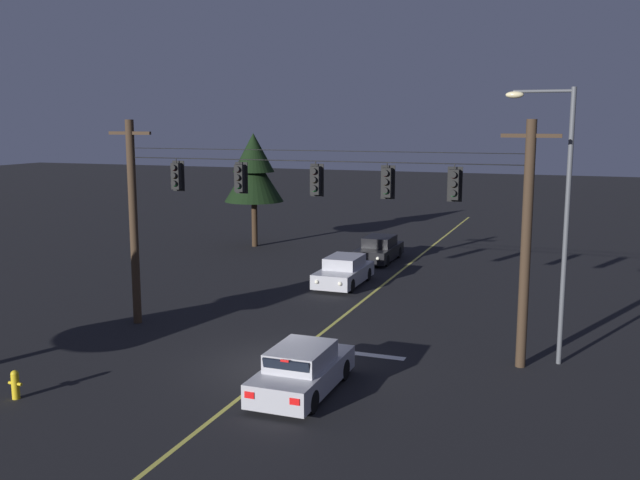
# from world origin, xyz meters

# --- Properties ---
(ground_plane) EXTENTS (180.00, 180.00, 0.00)m
(ground_plane) POSITION_xyz_m (0.00, 0.00, 0.00)
(ground_plane) COLOR black
(lane_centre_stripe) EXTENTS (0.14, 60.00, 0.01)m
(lane_centre_stripe) POSITION_xyz_m (0.00, 8.54, 0.00)
(lane_centre_stripe) COLOR #D1C64C
(lane_centre_stripe) RESTS_ON ground
(stop_bar_paint) EXTENTS (3.40, 0.36, 0.01)m
(stop_bar_paint) POSITION_xyz_m (1.90, 1.94, 0.00)
(stop_bar_paint) COLOR silver
(stop_bar_paint) RESTS_ON ground
(signal_span_assembly) EXTENTS (16.26, 0.32, 7.83)m
(signal_span_assembly) POSITION_xyz_m (-0.00, 2.54, 4.06)
(signal_span_assembly) COLOR #38281C
(signal_span_assembly) RESTS_ON ground
(traffic_light_leftmost) EXTENTS (0.48, 0.41, 1.22)m
(traffic_light_leftmost) POSITION_xyz_m (-5.27, 2.52, 5.77)
(traffic_light_leftmost) COLOR black
(traffic_light_left_inner) EXTENTS (0.48, 0.41, 1.22)m
(traffic_light_left_inner) POSITION_xyz_m (-2.67, 2.52, 5.77)
(traffic_light_left_inner) COLOR black
(traffic_light_centre) EXTENTS (0.48, 0.41, 1.22)m
(traffic_light_centre) POSITION_xyz_m (0.21, 2.52, 5.77)
(traffic_light_centre) COLOR black
(traffic_light_right_inner) EXTENTS (0.48, 0.41, 1.22)m
(traffic_light_right_inner) POSITION_xyz_m (2.72, 2.52, 5.77)
(traffic_light_right_inner) COLOR black
(traffic_light_rightmost) EXTENTS (0.48, 0.41, 1.22)m
(traffic_light_rightmost) POSITION_xyz_m (4.94, 2.52, 5.77)
(traffic_light_rightmost) COLOR black
(car_waiting_near_lane) EXTENTS (1.80, 4.33, 1.39)m
(car_waiting_near_lane) POSITION_xyz_m (1.50, -1.94, 0.65)
(car_waiting_near_lane) COLOR #A5A5AD
(car_waiting_near_lane) RESTS_ON ground
(car_oncoming_lead) EXTENTS (1.80, 4.42, 1.39)m
(car_oncoming_lead) POSITION_xyz_m (-1.77, 11.55, 0.65)
(car_oncoming_lead) COLOR #A5A5AD
(car_oncoming_lead) RESTS_ON ground
(car_oncoming_trailing) EXTENTS (1.80, 4.42, 1.39)m
(car_oncoming_trailing) POSITION_xyz_m (-1.83, 17.90, 0.65)
(car_oncoming_trailing) COLOR black
(car_oncoming_trailing) RESTS_ON ground
(street_lamp_corner) EXTENTS (2.11, 0.30, 8.80)m
(street_lamp_corner) POSITION_xyz_m (8.08, 3.26, 5.22)
(street_lamp_corner) COLOR #4C4F54
(street_lamp_corner) RESTS_ON ground
(tree_verge_far) EXTENTS (3.67, 3.67, 7.07)m
(tree_verge_far) POSITION_xyz_m (-10.47, 19.80, 4.73)
(tree_verge_far) COLOR #332316
(tree_verge_far) RESTS_ON ground
(fire_hydrant) EXTENTS (0.44, 0.22, 0.84)m
(fire_hydrant) POSITION_xyz_m (-5.90, -5.25, 0.44)
(fire_hydrant) COLOR gold
(fire_hydrant) RESTS_ON ground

